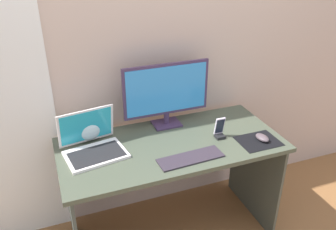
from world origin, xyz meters
TOP-DOWN VIEW (x-y plane):
  - wall_back at (0.00, 0.40)m, footprint 6.00×0.04m
  - desk at (0.00, 0.00)m, footprint 1.36×0.64m
  - monitor at (0.05, 0.23)m, footprint 0.57×0.14m
  - laptop at (-0.46, 0.07)m, footprint 0.38×0.33m
  - fishbowl at (-0.47, 0.24)m, footprint 0.18×0.18m
  - keyboard_external at (0.04, -0.20)m, footprint 0.39×0.14m
  - mousepad at (0.51, -0.17)m, footprint 0.25×0.20m
  - mouse at (0.53, -0.17)m, footprint 0.08×0.11m
  - phone_in_dock at (0.30, -0.04)m, footprint 0.06×0.05m

SIDE VIEW (x-z plane):
  - desk at x=0.00m, z-range 0.21..0.95m
  - mousepad at x=0.51m, z-range 0.74..0.74m
  - keyboard_external at x=0.04m, z-range 0.74..0.75m
  - mouse at x=0.53m, z-range 0.74..0.78m
  - phone_in_dock at x=0.30m, z-range 0.72..0.85m
  - laptop at x=-0.46m, z-range 0.66..0.91m
  - fishbowl at x=-0.47m, z-range 0.73..0.91m
  - monitor at x=0.05m, z-range 0.76..1.19m
  - wall_back at x=0.00m, z-range 0.00..2.50m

